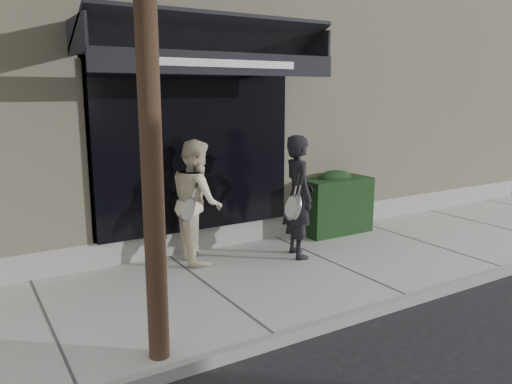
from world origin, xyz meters
TOP-DOWN VIEW (x-y plane):
  - ground at (0.00, 0.00)m, footprint 80.00×80.00m
  - sidewalk at (0.00, 0.00)m, footprint 20.00×3.00m
  - curb at (0.00, -1.55)m, footprint 20.00×0.10m
  - building_facade at (-0.01, 4.96)m, footprint 14.30×8.04m
  - hedge at (1.10, 1.25)m, footprint 1.30×0.70m
  - pedestrian_front at (-0.27, 0.47)m, footprint 0.73×0.92m
  - pedestrian_back at (-1.69, 1.09)m, footprint 0.85×1.01m

SIDE VIEW (x-z plane):
  - ground at x=0.00m, z-range 0.00..0.00m
  - sidewalk at x=0.00m, z-range 0.00..0.12m
  - curb at x=0.00m, z-range 0.00..0.14m
  - hedge at x=1.10m, z-range 0.09..1.23m
  - pedestrian_back at x=-1.69m, z-range 0.12..1.96m
  - pedestrian_front at x=-0.27m, z-range 0.12..2.01m
  - building_facade at x=-0.01m, z-range -0.08..5.56m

